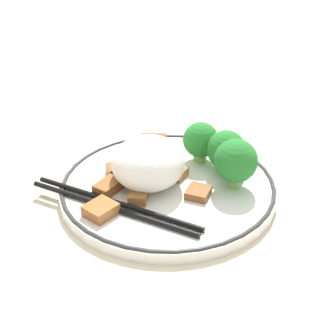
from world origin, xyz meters
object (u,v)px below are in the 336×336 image
Objects in this scene: plate at (168,186)px; broccoli_back_left at (236,161)px; broccoli_back_right at (201,140)px; broccoli_back_center at (226,150)px; chopsticks at (114,205)px.

plate is 0.08m from broccoli_back_left.
broccoli_back_right is (0.06, -0.01, 0.03)m from plate.
broccoli_back_center is 0.15m from chopsticks.
broccoli_back_right is (0.03, 0.06, -0.01)m from broccoli_back_left.
broccoli_back_right is at bearing -6.80° from plate.
broccoli_back_center is (0.06, -0.04, 0.03)m from plate.
plate is 0.08m from broccoli_back_center.
broccoli_back_left reaches higher than plate.
broccoli_back_left is 0.14m from chopsticks.
broccoli_back_center is (0.03, 0.02, -0.01)m from broccoli_back_left.
chopsticks is (-0.13, 0.07, -0.02)m from broccoli_back_center.
plate is 0.07m from broccoli_back_right.
broccoli_back_center is at bearing 39.34° from broccoli_back_left.
broccoli_back_left is (0.03, -0.07, 0.04)m from plate.
plate is 0.07m from chopsticks.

